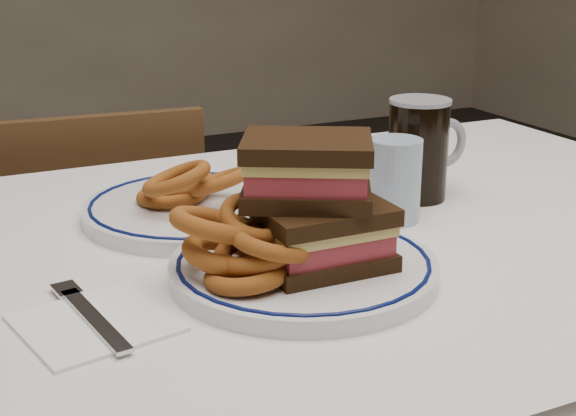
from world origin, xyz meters
name	(u,v)px	position (x,y,z in m)	size (l,w,h in m)	color
dining_table	(324,307)	(0.00, 0.00, 0.64)	(1.27, 0.87, 0.75)	silver
chair_far	(106,283)	(-0.14, 0.67, 0.44)	(0.40, 0.40, 0.80)	#432E15
main_plate	(303,267)	(-0.09, -0.12, 0.76)	(0.29, 0.29, 0.02)	white
reuben_sandwich	(315,202)	(-0.08, -0.13, 0.84)	(0.17, 0.16, 0.14)	black
onion_rings_main	(243,244)	(-0.16, -0.13, 0.80)	(0.14, 0.14, 0.09)	#6B340E
ketchup_ramekin	(259,222)	(-0.10, -0.03, 0.79)	(0.05, 0.05, 0.03)	white
beer_mug	(420,148)	(0.18, 0.07, 0.82)	(0.13, 0.09, 0.14)	black
water_glass	(394,180)	(0.10, 0.00, 0.80)	(0.07, 0.07, 0.11)	#A0B6CF
far_plate	(195,208)	(-0.13, 0.12, 0.76)	(0.29, 0.29, 0.02)	white
onion_rings_far	(185,185)	(-0.14, 0.13, 0.79)	(0.15, 0.14, 0.08)	#6B340E
napkin_fork	(94,321)	(-0.32, -0.13, 0.75)	(0.16, 0.18, 0.01)	white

